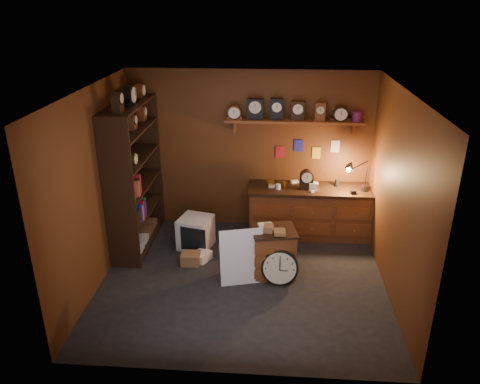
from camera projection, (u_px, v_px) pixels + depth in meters
name	position (u px, v px, depth m)	size (l,w,h in m)	color
floor	(243.00, 280.00, 6.71)	(4.00, 4.00, 0.00)	black
room_shell	(247.00, 164.00, 6.13)	(4.02, 3.62, 2.71)	#5B3115
shelving_unit	(132.00, 171.00, 7.24)	(0.47, 1.60, 2.58)	black
workbench	(312.00, 209.00, 7.81)	(2.11, 0.66, 1.36)	brown
low_cabinet	(273.00, 250.00, 6.73)	(0.71, 0.63, 0.80)	brown
big_round_clock	(280.00, 268.00, 6.52)	(0.52, 0.17, 0.52)	black
white_panel	(242.00, 281.00, 6.67)	(0.62, 0.03, 0.82)	silver
mini_fridge	(196.00, 232.00, 7.50)	(0.59, 0.61, 0.51)	silver
floor_box_a	(191.00, 258.00, 7.08)	(0.28, 0.24, 0.17)	brown
floor_box_b	(202.00, 256.00, 7.18)	(0.22, 0.26, 0.13)	white
floor_box_c	(227.00, 250.00, 7.31)	(0.22, 0.19, 0.17)	brown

